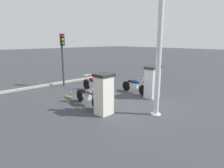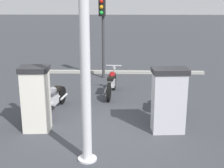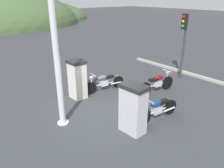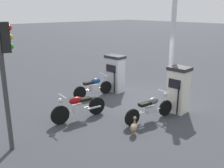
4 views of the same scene
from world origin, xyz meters
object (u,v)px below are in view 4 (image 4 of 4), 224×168
(roadside_traffic_light, at_px, (6,65))
(canopy_support_pole, at_px, (172,46))
(motorcycle_far_pump, at_px, (151,108))
(motorcycle_near_pump, at_px, (94,87))
(motorcycle_extra, at_px, (78,107))
(wandering_duck, at_px, (134,127))
(fuel_pump_near, at_px, (115,73))
(fuel_pump_far, at_px, (178,89))

(roadside_traffic_light, distance_m, canopy_support_pole, 6.92)
(motorcycle_far_pump, bearing_deg, motorcycle_near_pump, -92.19)
(motorcycle_near_pump, relative_size, motorcycle_extra, 0.93)
(wandering_duck, bearing_deg, motorcycle_near_pump, -109.69)
(fuel_pump_near, height_order, motorcycle_far_pump, fuel_pump_near)
(motorcycle_extra, bearing_deg, motorcycle_near_pump, -140.27)
(motorcycle_extra, relative_size, roadside_traffic_light, 0.61)
(fuel_pump_near, relative_size, wandering_duck, 3.28)
(wandering_duck, distance_m, canopy_support_pole, 4.66)
(fuel_pump_far, xyz_separation_m, motorcycle_near_pump, (1.18, -3.36, -0.41))
(fuel_pump_far, relative_size, wandering_duck, 3.33)
(fuel_pump_far, bearing_deg, roadside_traffic_light, -14.31)
(roadside_traffic_light, bearing_deg, fuel_pump_near, -160.25)
(fuel_pump_far, height_order, canopy_support_pole, canopy_support_pole)
(fuel_pump_far, relative_size, motorcycle_far_pump, 0.82)
(fuel_pump_near, distance_m, roadside_traffic_light, 5.92)
(motorcycle_near_pump, bearing_deg, roadside_traffic_light, 25.15)
(motorcycle_far_pump, height_order, motorcycle_extra, motorcycle_extra)
(fuel_pump_far, height_order, motorcycle_extra, fuel_pump_far)
(motorcycle_near_pump, height_order, canopy_support_pole, canopy_support_pole)
(canopy_support_pole, bearing_deg, motorcycle_near_pump, -35.61)
(fuel_pump_far, height_order, wandering_duck, fuel_pump_far)
(motorcycle_near_pump, bearing_deg, motorcycle_far_pump, 87.81)
(fuel_pump_near, height_order, roadside_traffic_light, roadside_traffic_light)
(fuel_pump_near, distance_m, fuel_pump_far, 3.32)
(motorcycle_far_pump, distance_m, motorcycle_extra, 2.40)
(motorcycle_far_pump, bearing_deg, roadside_traffic_light, -16.54)
(fuel_pump_near, distance_m, motorcycle_near_pump, 1.24)
(motorcycle_far_pump, xyz_separation_m, roadside_traffic_light, (4.11, -1.22, 1.83))
(motorcycle_near_pump, xyz_separation_m, motorcycle_far_pump, (0.12, 3.21, 0.01))
(motorcycle_near_pump, distance_m, roadside_traffic_light, 5.02)
(motorcycle_far_pump, xyz_separation_m, canopy_support_pole, (-2.81, -1.28, 1.66))
(fuel_pump_near, xyz_separation_m, motorcycle_near_pump, (1.18, -0.04, -0.39))
(fuel_pump_far, relative_size, roadside_traffic_light, 0.50)
(motorcycle_near_pump, distance_m, motorcycle_extra, 2.42)
(motorcycle_far_pump, relative_size, roadside_traffic_light, 0.61)
(roadside_traffic_light, bearing_deg, motorcycle_far_pump, 163.46)
(motorcycle_near_pump, bearing_deg, motorcycle_extra, 39.73)
(wandering_duck, bearing_deg, fuel_pump_far, -175.95)
(motorcycle_extra, relative_size, wandering_duck, 4.05)
(motorcycle_near_pump, relative_size, roadside_traffic_light, 0.57)
(fuel_pump_near, height_order, motorcycle_extra, fuel_pump_near)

